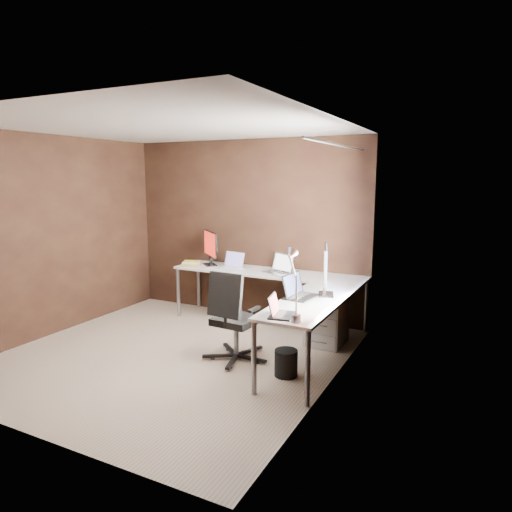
{
  "coord_description": "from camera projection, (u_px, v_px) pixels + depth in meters",
  "views": [
    {
      "loc": [
        3.02,
        -3.93,
        1.99
      ],
      "look_at": [
        0.58,
        0.95,
        1.03
      ],
      "focal_mm": 32.0,
      "sensor_mm": 36.0,
      "label": 1
    }
  ],
  "objects": [
    {
      "name": "room",
      "position": [
        199.0,
        245.0,
        4.82
      ],
      "size": [
        3.6,
        3.6,
        2.5
      ],
      "color": "#BCA692",
      "rests_on": "ground"
    },
    {
      "name": "desk",
      "position": [
        279.0,
        285.0,
        5.56
      ],
      "size": [
        2.65,
        2.25,
        0.73
      ],
      "color": "white",
      "rests_on": "ground"
    },
    {
      "name": "drawer_pedestal",
      "position": [
        327.0,
        319.0,
        5.47
      ],
      "size": [
        0.42,
        0.5,
        0.6
      ],
      "primitive_type": "cube",
      "color": "white",
      "rests_on": "ground"
    },
    {
      "name": "monitor_left",
      "position": [
        211.0,
        246.0,
        6.52
      ],
      "size": [
        0.43,
        0.39,
        0.49
      ],
      "rotation": [
        0.0,
        0.0,
        -0.73
      ],
      "color": "black",
      "rests_on": "desk"
    },
    {
      "name": "monitor_right",
      "position": [
        325.0,
        268.0,
        4.85
      ],
      "size": [
        0.25,
        0.62,
        0.53
      ],
      "rotation": [
        0.0,
        0.0,
        1.89
      ],
      "color": "black",
      "rests_on": "desk"
    },
    {
      "name": "laptop_white",
      "position": [
        232.0,
        265.0,
        6.32
      ],
      "size": [
        0.37,
        0.29,
        0.22
      ],
      "rotation": [
        0.0,
        0.0,
        -0.2
      ],
      "color": "white",
      "rests_on": "desk"
    },
    {
      "name": "laptop_silver",
      "position": [
        280.0,
        269.0,
        6.02
      ],
      "size": [
        0.45,
        0.4,
        0.25
      ],
      "rotation": [
        0.0,
        0.0,
        -0.41
      ],
      "color": "silver",
      "rests_on": "desk"
    },
    {
      "name": "laptop_black_big",
      "position": [
        298.0,
        292.0,
        4.81
      ],
      "size": [
        0.31,
        0.4,
        0.25
      ],
      "rotation": [
        0.0,
        0.0,
        1.46
      ],
      "color": "black",
      "rests_on": "desk"
    },
    {
      "name": "laptop_black_small",
      "position": [
        279.0,
        311.0,
        4.16
      ],
      "size": [
        0.26,
        0.32,
        0.2
      ],
      "rotation": [
        0.0,
        0.0,
        1.76
      ],
      "color": "black",
      "rests_on": "desk"
    },
    {
      "name": "book_stack",
      "position": [
        191.0,
        264.0,
        6.48
      ],
      "size": [
        0.27,
        0.24,
        0.07
      ],
      "rotation": [
        0.0,
        0.0,
        0.29
      ],
      "color": "tan",
      "rests_on": "desk"
    },
    {
      "name": "mouse_left",
      "position": [
        192.0,
        265.0,
        6.45
      ],
      "size": [
        0.08,
        0.05,
        0.03
      ],
      "primitive_type": "ellipsoid",
      "rotation": [
        0.0,
        0.0,
        0.04
      ],
      "color": "black",
      "rests_on": "desk"
    },
    {
      "name": "mouse_corner",
      "position": [
        296.0,
        276.0,
        5.79
      ],
      "size": [
        0.09,
        0.06,
        0.03
      ],
      "primitive_type": "ellipsoid",
      "rotation": [
        0.0,
        0.0,
        -0.11
      ],
      "color": "black",
      "rests_on": "desk"
    },
    {
      "name": "desk_lamp",
      "position": [
        292.0,
        275.0,
        4.0
      ],
      "size": [
        0.2,
        0.24,
        0.64
      ],
      "rotation": [
        0.0,
        0.0,
        0.07
      ],
      "color": "slate",
      "rests_on": "desk"
    },
    {
      "name": "office_chair",
      "position": [
        234.0,
        334.0,
        4.97
      ],
      "size": [
        0.56,
        0.56,
        1.0
      ],
      "rotation": [
        0.0,
        0.0,
        -0.06
      ],
      "color": "black",
      "rests_on": "ground"
    },
    {
      "name": "wastebasket",
      "position": [
        286.0,
        363.0,
        4.59
      ],
      "size": [
        0.3,
        0.3,
        0.27
      ],
      "primitive_type": "cylinder",
      "rotation": [
        0.0,
        0.0,
        -0.34
      ],
      "color": "black",
      "rests_on": "ground"
    }
  ]
}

